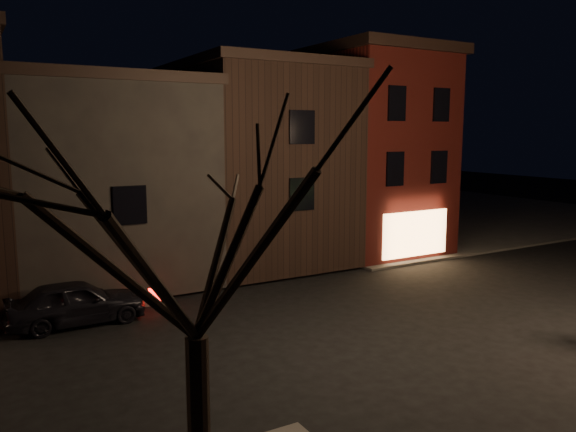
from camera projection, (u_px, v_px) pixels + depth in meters
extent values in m
plane|color=black|center=(348.00, 322.00, 18.88)|extent=(120.00, 120.00, 0.00)
cube|color=#2D2B28|center=(401.00, 209.00, 45.91)|extent=(30.00, 30.00, 0.12)
cube|color=#47100C|center=(365.00, 155.00, 30.22)|extent=(6.00, 8.00, 10.00)
cube|color=black|center=(367.00, 54.00, 29.44)|extent=(6.50, 8.50, 0.50)
cube|color=#F4B46D|center=(415.00, 234.00, 27.30)|extent=(4.00, 0.12, 2.20)
cube|color=black|center=(249.00, 167.00, 27.92)|extent=(7.00, 10.00, 9.00)
cube|color=black|center=(248.00, 70.00, 27.22)|extent=(7.30, 10.30, 0.40)
cube|color=black|center=(99.00, 183.00, 24.39)|extent=(7.50, 10.00, 8.00)
cube|color=black|center=(94.00, 84.00, 23.77)|extent=(7.80, 10.30, 0.40)
imported|color=black|center=(76.00, 302.00, 18.53)|extent=(4.42, 1.80, 1.50)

